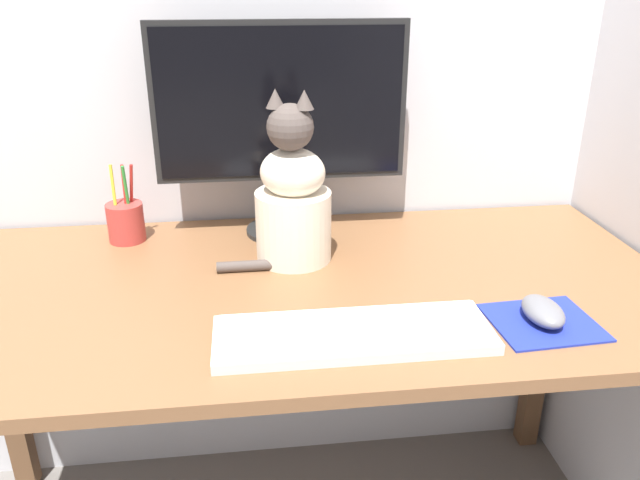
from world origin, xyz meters
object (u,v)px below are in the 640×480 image
at_px(computer_mouse_right, 543,311).
at_px(cat, 292,200).
at_px(keyboard, 353,334).
at_px(pen_cup, 126,221).
at_px(monitor, 282,116).

relative_size(computer_mouse_right, cat, 0.29).
bearing_deg(keyboard, computer_mouse_right, 2.75).
relative_size(keyboard, computer_mouse_right, 4.40).
xyz_separation_m(computer_mouse_right, cat, (-0.40, 0.31, 0.11)).
height_order(keyboard, cat, cat).
distance_m(computer_mouse_right, pen_cup, 0.88).
bearing_deg(monitor, keyboard, -80.64).
relative_size(monitor, keyboard, 1.20).
xyz_separation_m(keyboard, pen_cup, (-0.43, 0.47, 0.03)).
bearing_deg(pen_cup, computer_mouse_right, -30.86).
xyz_separation_m(monitor, keyboard, (0.08, -0.47, -0.26)).
relative_size(monitor, computer_mouse_right, 5.28).
bearing_deg(cat, keyboard, -57.94).
distance_m(cat, pen_cup, 0.40).
height_order(monitor, pen_cup, monitor).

